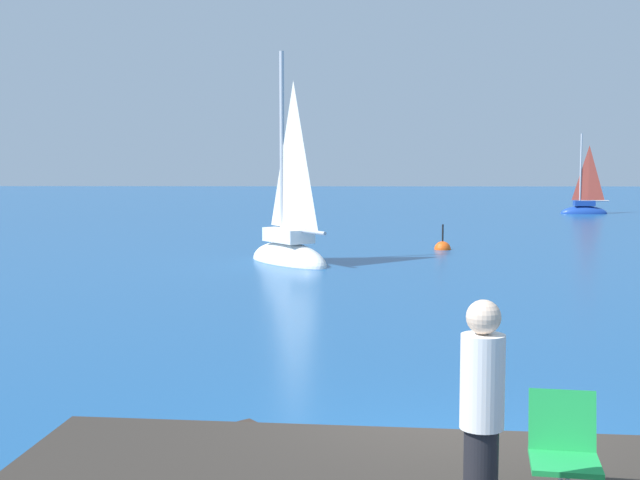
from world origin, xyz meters
The scene contains 6 objects.
ground_plane centered at (0.00, 0.00, 0.00)m, with size 160.00×160.00×0.00m, color navy.
sailboat_near centered at (-2.59, 16.96, 0.37)m, with size 3.06×3.62×6.80m.
sailboat_far centered at (12.26, 38.84, 0.26)m, with size 2.58×0.96×4.73m.
person_standing centered at (-0.30, -3.25, 1.52)m, with size 0.28×0.28×1.62m.
beach_chair centered at (0.42, -2.50, 1.10)m, with size 0.57×0.66×0.80m.
marker_buoy centered at (2.39, 20.66, 0.01)m, with size 0.56×0.56×1.13m.
Camera 1 is at (-1.23, -8.65, 3.17)m, focal length 49.18 mm.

